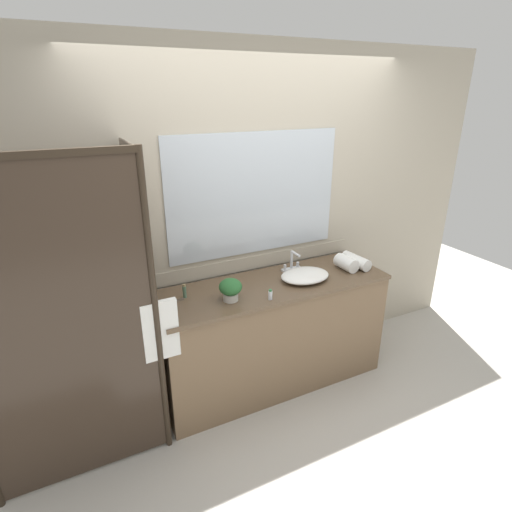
# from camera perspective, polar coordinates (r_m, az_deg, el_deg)

# --- Properties ---
(ground_plane) EXTENTS (8.00, 8.00, 0.00)m
(ground_plane) POSITION_cam_1_polar(r_m,az_deg,el_deg) (3.58, 2.24, -16.89)
(ground_plane) COLOR #B7B2A8
(wall_back_with_mirror) EXTENTS (4.40, 0.06, 2.60)m
(wall_back_with_mirror) POSITION_cam_1_polar(r_m,az_deg,el_deg) (3.24, -0.34, 5.03)
(wall_back_with_mirror) COLOR #B2A893
(wall_back_with_mirror) RESTS_ON ground_plane
(vanity_cabinet) EXTENTS (1.80, 0.58, 0.90)m
(vanity_cabinet) POSITION_cam_1_polar(r_m,az_deg,el_deg) (3.33, 2.28, -10.75)
(vanity_cabinet) COLOR brown
(vanity_cabinet) RESTS_ON ground_plane
(shower_enclosure) EXTENTS (1.20, 0.59, 2.00)m
(shower_enclosure) POSITION_cam_1_polar(r_m,az_deg,el_deg) (2.56, -21.26, -8.30)
(shower_enclosure) COLOR #2D2319
(shower_enclosure) RESTS_ON ground_plane
(sink_basin) EXTENTS (0.39, 0.30, 0.07)m
(sink_basin) POSITION_cam_1_polar(r_m,az_deg,el_deg) (3.17, 6.83, -2.70)
(sink_basin) COLOR white
(sink_basin) RESTS_ON vanity_cabinet
(faucet) EXTENTS (0.17, 0.14, 0.17)m
(faucet) POSITION_cam_1_polar(r_m,az_deg,el_deg) (3.31, 5.04, -1.12)
(faucet) COLOR silver
(faucet) RESTS_ON vanity_cabinet
(potted_plant) EXTENTS (0.16, 0.16, 0.16)m
(potted_plant) POSITION_cam_1_polar(r_m,az_deg,el_deg) (2.82, -3.57, -4.54)
(potted_plant) COLOR beige
(potted_plant) RESTS_ON vanity_cabinet
(amenity_bottle_conditioner) EXTENTS (0.03, 0.03, 0.10)m
(amenity_bottle_conditioner) POSITION_cam_1_polar(r_m,az_deg,el_deg) (2.92, -9.94, -4.86)
(amenity_bottle_conditioner) COLOR #4C7056
(amenity_bottle_conditioner) RESTS_ON vanity_cabinet
(amenity_bottle_body_wash) EXTENTS (0.03, 0.03, 0.08)m
(amenity_bottle_body_wash) POSITION_cam_1_polar(r_m,az_deg,el_deg) (2.85, 2.01, -5.41)
(amenity_bottle_body_wash) COLOR silver
(amenity_bottle_body_wash) RESTS_ON vanity_cabinet
(rolled_towel_near_edge) EXTENTS (0.12, 0.27, 0.10)m
(rolled_towel_near_edge) POSITION_cam_1_polar(r_m,az_deg,el_deg) (3.47, 13.75, -0.68)
(rolled_towel_near_edge) COLOR white
(rolled_towel_near_edge) RESTS_ON vanity_cabinet
(rolled_towel_middle) EXTENTS (0.12, 0.20, 0.11)m
(rolled_towel_middle) POSITION_cam_1_polar(r_m,az_deg,el_deg) (3.39, 12.45, -0.97)
(rolled_towel_middle) COLOR white
(rolled_towel_middle) RESTS_ON vanity_cabinet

